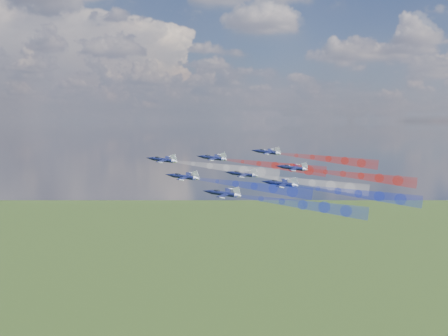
{
  "coord_description": "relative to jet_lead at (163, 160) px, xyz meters",
  "views": [
    {
      "loc": [
        -2.29,
        -169.79,
        148.06
      ],
      "look_at": [
        13.1,
        -12.94,
        134.2
      ],
      "focal_mm": 42.73,
      "sensor_mm": 36.0,
      "label": 1
    }
  ],
  "objects": [
    {
      "name": "trail_inner_left",
      "position": [
        24.81,
        -21.74,
        -5.74
      ],
      "size": [
        30.47,
        15.13,
        7.03
      ],
      "primitive_type": null,
      "rotation": [
        0.1,
        -0.16,
        1.18
      ],
      "color": "#192CD5"
    },
    {
      "name": "trail_outer_right",
      "position": [
        53.24,
        4.76,
        -0.47
      ],
      "size": [
        30.47,
        15.13,
        7.03
      ],
      "primitive_type": null,
      "rotation": [
        0.1,
        -0.16,
        1.18
      ],
      "color": "red"
    },
    {
      "name": "trail_rear_left",
      "position": [
        50.77,
        -30.43,
        -6.96
      ],
      "size": [
        30.47,
        15.13,
        7.03
      ],
      "primitive_type": null,
      "rotation": [
        0.1,
        -0.16,
        1.18
      ],
      "color": "#192CD5"
    },
    {
      "name": "trail_outer_left",
      "position": [
        34.55,
        -36.61,
        -8.59
      ],
      "size": [
        30.47,
        15.13,
        7.03
      ],
      "primitive_type": null,
      "rotation": [
        0.1,
        -0.16,
        1.18
      ],
      "color": "#192CD5"
    },
    {
      "name": "jet_outer_right",
      "position": [
        34.44,
        12.08,
        1.51
      ],
      "size": [
        12.88,
        11.91,
        5.07
      ],
      "primitive_type": null,
      "rotation": [
        0.1,
        -0.16,
        1.18
      ],
      "color": "black"
    },
    {
      "name": "jet_lead",
      "position": [
        0.0,
        0.0,
        0.0
      ],
      "size": [
        12.88,
        11.91,
        5.07
      ],
      "primitive_type": null,
      "rotation": [
        0.1,
        -0.16,
        1.18
      ],
      "color": "black"
    },
    {
      "name": "jet_inner_right",
      "position": [
        15.84,
        6.37,
        0.05
      ],
      "size": [
        12.88,
        11.91,
        5.07
      ],
      "primitive_type": null,
      "rotation": [
        0.1,
        -0.16,
        1.18
      ],
      "color": "black"
    },
    {
      "name": "jet_inner_left",
      "position": [
        6.0,
        -14.42,
        -3.76
      ],
      "size": [
        12.88,
        11.91,
        5.07
      ],
      "primitive_type": null,
      "rotation": [
        0.1,
        -0.16,
        1.18
      ],
      "color": "black"
    },
    {
      "name": "trail_rear_right",
      "position": [
        58.34,
        -11.39,
        -4.44
      ],
      "size": [
        30.47,
        15.13,
        7.03
      ],
      "primitive_type": null,
      "rotation": [
        0.1,
        -0.16,
        1.18
      ],
      "color": "red"
    },
    {
      "name": "jet_center_third",
      "position": [
        23.3,
        -9.69,
        -3.65
      ],
      "size": [
        12.88,
        11.91,
        5.07
      ],
      "primitive_type": null,
      "rotation": [
        0.1,
        -0.16,
        1.18
      ],
      "color": "black"
    },
    {
      "name": "jet_outer_left",
      "position": [
        15.75,
        -29.29,
        -6.61
      ],
      "size": [
        12.88,
        11.91,
        5.07
      ],
      "primitive_type": null,
      "rotation": [
        0.1,
        -0.16,
        1.18
      ],
      "color": "black"
    },
    {
      "name": "trail_lead",
      "position": [
        18.8,
        -7.32,
        -1.98
      ],
      "size": [
        30.47,
        15.13,
        7.03
      ],
      "primitive_type": null,
      "rotation": [
        0.1,
        -0.16,
        1.18
      ],
      "color": "white"
    },
    {
      "name": "jet_rear_left",
      "position": [
        31.97,
        -23.11,
        -4.98
      ],
      "size": [
        12.88,
        11.91,
        5.07
      ],
      "primitive_type": null,
      "rotation": [
        0.1,
        -0.16,
        1.18
      ],
      "color": "black"
    },
    {
      "name": "jet_rear_right",
      "position": [
        39.53,
        -4.06,
        -2.46
      ],
      "size": [
        12.88,
        11.91,
        5.07
      ],
      "primitive_type": null,
      "rotation": [
        0.1,
        -0.16,
        1.18
      ],
      "color": "black"
    },
    {
      "name": "trail_inner_right",
      "position": [
        34.64,
        -0.95,
        -1.93
      ],
      "size": [
        30.47,
        15.13,
        7.03
      ],
      "primitive_type": null,
      "rotation": [
        0.1,
        -0.16,
        1.18
      ],
      "color": "red"
    },
    {
      "name": "trail_center_third",
      "position": [
        42.1,
        -17.01,
        -5.63
      ],
      "size": [
        30.47,
        15.13,
        7.03
      ],
      "primitive_type": null,
      "rotation": [
        0.1,
        -0.16,
        1.18
      ],
      "color": "white"
    }
  ]
}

